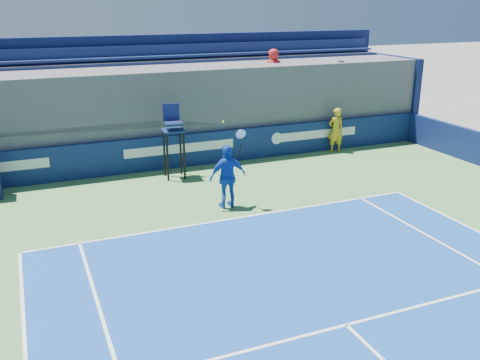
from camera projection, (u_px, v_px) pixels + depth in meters
name	position (u px, v px, depth m)	size (l,w,h in m)	color
ball_person	(336.00, 130.00, 20.87)	(0.63, 0.42, 1.74)	gold
back_hoarding	(180.00, 151.00, 19.00)	(20.40, 0.21, 1.20)	#0D1C4C
umpire_chair	(173.00, 133.00, 17.61)	(0.75, 0.75, 2.48)	black
tennis_player	(228.00, 176.00, 15.15)	(1.10, 0.48, 2.57)	#1647B4
stadium_seating	(163.00, 107.00, 20.39)	(21.00, 4.05, 4.59)	#494A4E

